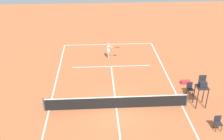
# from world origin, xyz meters

# --- Properties ---
(ground_plane) EXTENTS (60.00, 60.00, 0.00)m
(ground_plane) POSITION_xyz_m (0.00, 0.00, 0.00)
(ground_plane) COLOR #B76038
(court_lines) EXTENTS (9.67, 23.77, 0.01)m
(court_lines) POSITION_xyz_m (0.00, 0.00, 0.00)
(court_lines) COLOR white
(court_lines) RESTS_ON ground
(tennis_net) EXTENTS (10.27, 0.10, 1.07)m
(tennis_net) POSITION_xyz_m (0.00, 0.00, 0.50)
(tennis_net) COLOR #4C4C51
(tennis_net) RESTS_ON ground
(player_serving) EXTENTS (1.24, 0.67, 1.64)m
(player_serving) POSITION_xyz_m (0.13, -8.24, 0.97)
(player_serving) COLOR #D8A884
(player_serving) RESTS_ON ground
(tennis_ball) EXTENTS (0.07, 0.07, 0.07)m
(tennis_ball) POSITION_xyz_m (-0.11, -6.52, 0.03)
(tennis_ball) COLOR #CCE033
(tennis_ball) RESTS_ON ground
(umpire_chair) EXTENTS (0.80, 0.80, 2.41)m
(umpire_chair) POSITION_xyz_m (-6.01, 0.04, 1.61)
(umpire_chair) COLOR #232328
(umpire_chair) RESTS_ON ground
(courtside_chair_near) EXTENTS (0.44, 0.46, 0.95)m
(courtside_chair_near) POSITION_xyz_m (-6.26, 2.64, 0.53)
(courtside_chair_near) COLOR #262626
(courtside_chair_near) RESTS_ON ground
(courtside_chair_mid) EXTENTS (0.44, 0.46, 0.95)m
(courtside_chair_mid) POSITION_xyz_m (-5.78, -1.52, 0.53)
(courtside_chair_mid) COLOR #262626
(courtside_chair_mid) RESTS_ON ground
(equipment_bag) EXTENTS (0.76, 0.32, 0.30)m
(equipment_bag) POSITION_xyz_m (-5.96, -3.05, 0.15)
(equipment_bag) COLOR red
(equipment_bag) RESTS_ON ground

